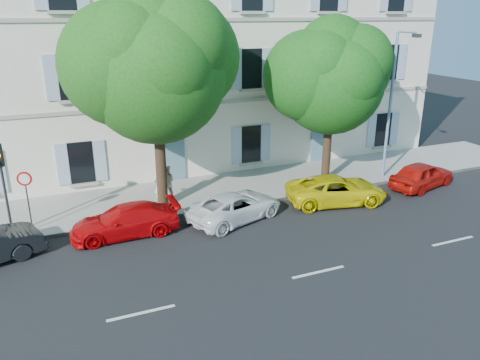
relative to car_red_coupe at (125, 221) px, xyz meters
name	(u,v)px	position (x,y,z in m)	size (l,w,h in m)	color
ground	(267,226)	(5.52, -1.37, -0.61)	(90.00, 90.00, 0.00)	black
sidewalk	(228,189)	(5.52, 3.08, -0.54)	(36.00, 4.50, 0.15)	#A09E96
kerb	(245,204)	(5.52, 0.91, -0.53)	(36.00, 0.16, 0.16)	#9E998E
building	(190,57)	(5.52, 8.83, 5.39)	(28.00, 7.00, 12.00)	silver
car_red_coupe	(125,221)	(0.00, 0.00, 0.00)	(1.71, 4.21, 1.22)	#C40509
car_white_coupe	(235,206)	(4.55, -0.27, -0.02)	(1.97, 4.28, 1.19)	white
car_yellow_supercar	(336,190)	(9.53, -0.33, 0.03)	(2.12, 4.59, 1.28)	yellow
car_red_hatchback	(422,175)	(14.63, -0.23, 0.05)	(1.57, 3.89, 1.33)	#B7120B
tree_left	(155,73)	(1.99, 2.02, 5.40)	(5.87, 5.87, 9.10)	#3A2819
tree_right	(331,82)	(10.52, 2.17, 4.56)	(5.08, 5.08, 7.82)	#3A2819
traffic_light	(1,170)	(-4.13, 1.43, 2.18)	(0.33, 0.41, 3.64)	#383A3D
road_sign	(26,189)	(-3.40, 1.55, 1.30)	(0.56, 0.17, 2.45)	#383A3D
street_lamp	(393,98)	(13.66, 1.37, 3.71)	(0.26, 1.57, 7.36)	#7293BF
pedestrian_a	(161,185)	(1.98, 2.31, 0.42)	(0.64, 0.42, 1.76)	silver
pedestrian_b	(167,183)	(2.35, 2.70, 0.37)	(0.80, 0.63, 1.65)	tan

